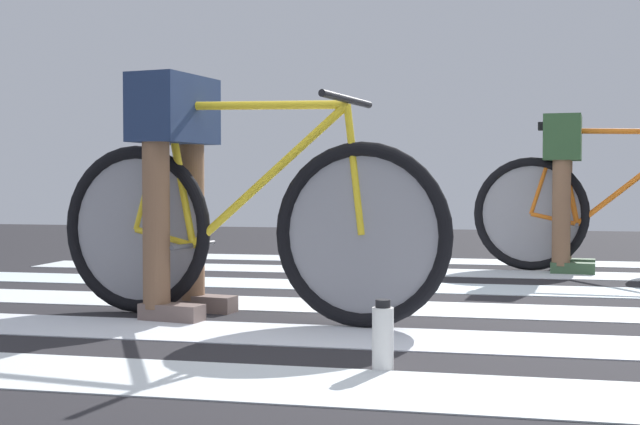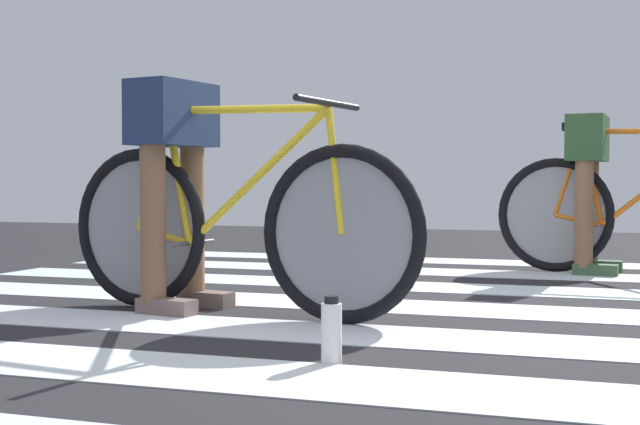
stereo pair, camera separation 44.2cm
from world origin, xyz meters
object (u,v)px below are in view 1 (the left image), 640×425
Objects in this scene: bicycle_1_of_2 at (242,225)px; bicycle_2_of_2 at (616,210)px; water_bottle at (383,337)px; cyclist_1_of_2 at (175,161)px; cyclist_2_of_2 at (563,171)px.

bicycle_1_of_2 is 2.78m from bicycle_2_of_2.
bicycle_1_of_2 is 1.10m from water_bottle.
water_bottle is (1.00, -0.86, -0.55)m from cyclist_1_of_2.
bicycle_1_of_2 and bicycle_2_of_2 have the same top height.
bicycle_1_of_2 is 0.99× the size of bicycle_2_of_2.
bicycle_2_of_2 is 1.78× the size of cyclist_2_of_2.
bicycle_1_of_2 is at bearing 130.57° from water_bottle.
bicycle_2_of_2 is at bearing 0.00° from cyclist_2_of_2.
cyclist_1_of_2 is 2.95m from bicycle_2_of_2.
cyclist_1_of_2 is at bearing 139.22° from water_bottle.
bicycle_1_of_2 is 2.64m from cyclist_2_of_2.
cyclist_2_of_2 is 3.16m from water_bottle.
cyclist_1_of_2 is (-0.31, 0.05, 0.26)m from bicycle_1_of_2.
water_bottle is at bearing -102.93° from bicycle_2_of_2.
cyclist_1_of_2 is 1.03× the size of cyclist_2_of_2.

